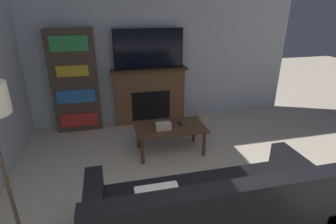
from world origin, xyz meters
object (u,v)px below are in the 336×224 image
(fireplace, at_px, (150,95))
(bookshelf, at_px, (75,82))
(tv, at_px, (149,49))
(storage_basket, at_px, (204,118))
(coffee_table, at_px, (170,130))
(couch, at_px, (208,216))

(fireplace, distance_m, bookshelf, 1.35)
(tv, height_order, storage_basket, tv)
(bookshelf, bearing_deg, fireplace, 1.03)
(fireplace, height_order, tv, tv)
(coffee_table, relative_size, bookshelf, 0.59)
(fireplace, height_order, storage_basket, fireplace)
(tv, distance_m, storage_basket, 1.65)
(bookshelf, bearing_deg, coffee_table, -41.07)
(couch, relative_size, storage_basket, 6.69)
(tv, bearing_deg, storage_basket, -18.83)
(storage_basket, bearing_deg, tv, 161.17)
(couch, xyz_separation_m, bookshelf, (-1.34, 2.90, 0.59))
(couch, bearing_deg, storage_basket, 69.72)
(coffee_table, bearing_deg, couch, -91.99)
(tv, height_order, couch, tv)
(couch, distance_m, coffee_table, 1.68)
(coffee_table, xyz_separation_m, bookshelf, (-1.40, 1.22, 0.50))
(fireplace, distance_m, coffee_table, 1.25)
(coffee_table, bearing_deg, storage_basket, 44.86)
(couch, bearing_deg, tv, 90.59)
(coffee_table, distance_m, storage_basket, 1.28)
(fireplace, bearing_deg, couch, -89.41)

